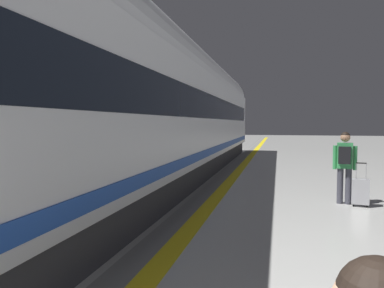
{
  "coord_description": "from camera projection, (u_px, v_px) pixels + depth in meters",
  "views": [
    {
      "loc": [
        0.58,
        0.05,
        1.95
      ],
      "look_at": [
        -1.26,
        7.74,
        1.5
      ],
      "focal_mm": 33.97,
      "sensor_mm": 36.0,
      "label": 1
    }
  ],
  "objects": [
    {
      "name": "high_speed_train",
      "position": [
        140.0,
        103.0,
        9.81
      ],
      "size": [
        2.94,
        32.51,
        4.97
      ],
      "color": "#38383D",
      "rests_on": "ground"
    },
    {
      "name": "tactile_edge_band",
      "position": [
        209.0,
        192.0,
        10.22
      ],
      "size": [
        0.6,
        80.0,
        0.01
      ],
      "primitive_type": "cube",
      "color": "slate",
      "rests_on": "ground"
    },
    {
      "name": "suitcase_near",
      "position": [
        360.0,
        191.0,
        8.48
      ],
      "size": [
        0.41,
        0.29,
        1.04
      ],
      "color": "#9E9EA3",
      "rests_on": "ground"
    },
    {
      "name": "safety_line_strip",
      "position": [
        220.0,
        193.0,
        10.14
      ],
      "size": [
        0.36,
        80.0,
        0.01
      ],
      "primitive_type": "cube",
      "color": "yellow",
      "rests_on": "ground"
    },
    {
      "name": "passenger_near",
      "position": [
        345.0,
        161.0,
        8.72
      ],
      "size": [
        0.53,
        0.39,
        1.74
      ],
      "color": "#383842",
      "rests_on": "ground"
    }
  ]
}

